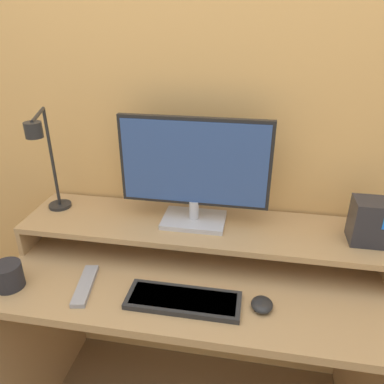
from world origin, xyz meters
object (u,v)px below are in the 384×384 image
(router_dock, at_px, (369,221))
(mug, at_px, (8,276))
(keyboard, at_px, (183,300))
(remote_control, at_px, (85,285))
(desk_lamp, at_px, (46,158))
(mouse, at_px, (262,305))
(monitor, at_px, (194,170))

(router_dock, xyz_separation_m, mug, (-1.17, -0.30, -0.15))
(keyboard, relative_size, remote_control, 1.77)
(mug, bearing_deg, desk_lamp, 80.00)
(keyboard, bearing_deg, desk_lamp, 156.28)
(mouse, bearing_deg, desk_lamp, 164.40)
(monitor, distance_m, mouse, 0.50)
(monitor, height_order, mouse, monitor)
(desk_lamp, bearing_deg, router_dock, 2.05)
(desk_lamp, relative_size, router_dock, 2.60)
(keyboard, xyz_separation_m, mouse, (0.25, 0.02, 0.00))
(router_dock, bearing_deg, monitor, 177.59)
(mouse, height_order, remote_control, mouse)
(mouse, bearing_deg, router_dock, 37.66)
(remote_control, distance_m, mug, 0.26)
(desk_lamp, height_order, router_dock, desk_lamp)
(monitor, xyz_separation_m, desk_lamp, (-0.52, -0.07, 0.04))
(router_dock, xyz_separation_m, remote_control, (-0.92, -0.26, -0.19))
(keyboard, relative_size, mouse, 4.69)
(mouse, height_order, mug, mug)
(mouse, xyz_separation_m, remote_control, (-0.58, -0.00, -0.01))
(keyboard, height_order, mug, mug)
(remote_control, xyz_separation_m, mug, (-0.25, -0.04, 0.04))
(monitor, bearing_deg, mug, -150.03)
(monitor, relative_size, mouse, 6.92)
(keyboard, distance_m, remote_control, 0.34)
(router_dock, relative_size, mouse, 2.02)
(mug, bearing_deg, remote_control, 8.84)
(remote_control, bearing_deg, desk_lamp, 132.31)
(desk_lamp, distance_m, keyboard, 0.69)
(desk_lamp, relative_size, mouse, 5.26)
(desk_lamp, distance_m, remote_control, 0.47)
(router_dock, height_order, mouse, router_dock)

